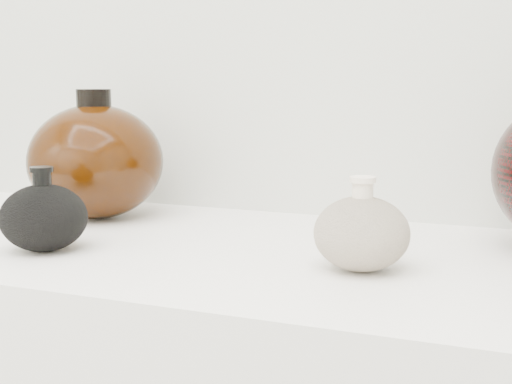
% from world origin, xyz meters
% --- Properties ---
extents(black_gourd_vase, '(0.13, 0.13, 0.11)m').
position_xyz_m(black_gourd_vase, '(-0.21, 0.84, 0.94)').
color(black_gourd_vase, black).
rests_on(black_gourd_vase, display_counter).
extents(cream_gourd_vase, '(0.14, 0.14, 0.11)m').
position_xyz_m(cream_gourd_vase, '(0.18, 0.90, 0.94)').
color(cream_gourd_vase, '#BEB297').
rests_on(cream_gourd_vase, display_counter).
extents(left_round_pot, '(0.24, 0.24, 0.20)m').
position_xyz_m(left_round_pot, '(-0.27, 1.05, 0.99)').
color(left_round_pot, black).
rests_on(left_round_pot, display_counter).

